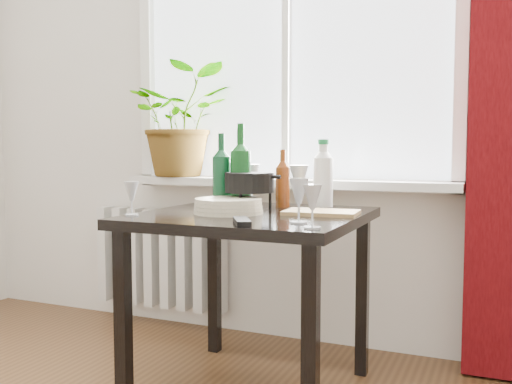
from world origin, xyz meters
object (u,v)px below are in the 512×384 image
at_px(wineglass_front_right, 299,200).
at_px(plate_stack, 228,206).
at_px(wineglass_far_right, 312,206).
at_px(tv_remote, 242,221).
at_px(potted_plant, 182,121).
at_px(wineglass_back_center, 299,187).
at_px(wine_bottle_left, 222,170).
at_px(wine_bottle_right, 241,166).
at_px(fondue_pot, 249,192).
at_px(cleaning_bottle, 323,172).
at_px(wineglass_front_left, 132,198).
at_px(cutting_board, 321,212).
at_px(wineglass_back_left, 251,184).
at_px(table, 253,235).
at_px(radiator, 160,258).
at_px(bottle_amber, 283,178).

height_order(wineglass_front_right, plate_stack, wineglass_front_right).
distance_m(wineglass_far_right, tv_remote, 0.26).
distance_m(potted_plant, wineglass_back_center, 0.99).
bearing_deg(wine_bottle_left, wine_bottle_right, -1.66).
relative_size(wineglass_front_right, fondue_pot, 0.68).
bearing_deg(cleaning_bottle, wineglass_front_left, -132.86).
distance_m(fondue_pot, tv_remote, 0.42).
bearing_deg(cutting_board, wineglass_far_right, -77.16).
distance_m(wineglass_back_left, wineglass_front_left, 0.64).
height_order(cleaning_bottle, tv_remote, cleaning_bottle).
bearing_deg(table, potted_plant, 138.12).
relative_size(wineglass_front_right, wineglass_back_left, 0.83).
xyz_separation_m(cleaning_bottle, fondue_pot, (-0.23, -0.28, -0.07)).
relative_size(wineglass_front_right, plate_stack, 0.57).
relative_size(potted_plant, wineglass_back_left, 3.16).
xyz_separation_m(radiator, potted_plant, (0.16, -0.01, 0.76)).
bearing_deg(wine_bottle_left, wineglass_back_left, 81.32).
height_order(table, cutting_board, cutting_board).
distance_m(wineglass_far_right, wineglass_front_left, 0.75).
xyz_separation_m(wine_bottle_left, wineglass_front_left, (-0.20, -0.36, -0.10)).
distance_m(wineglass_front_left, tv_remote, 0.49).
height_order(wineglass_front_right, wineglass_front_left, wineglass_front_right).
distance_m(wineglass_far_right, wineglass_back_left, 0.84).
bearing_deg(fondue_pot, cutting_board, -23.31).
bearing_deg(cleaning_bottle, wineglass_back_center, -106.93).
bearing_deg(bottle_amber, fondue_pot, -110.59).
bearing_deg(tv_remote, wineglass_front_left, 143.16).
bearing_deg(wineglass_back_left, wineglass_back_center, -28.44).
xyz_separation_m(potted_plant, cleaning_bottle, (0.88, -0.28, -0.25)).
relative_size(wine_bottle_right, cutting_board, 1.30).
bearing_deg(wine_bottle_right, plate_stack, -83.48).
height_order(wineglass_far_right, wineglass_back_left, wineglass_back_left).
distance_m(wineglass_back_center, tv_remote, 0.50).
distance_m(radiator, wineglass_front_left, 1.10).
bearing_deg(bottle_amber, wineglass_front_right, -63.28).
bearing_deg(potted_plant, fondue_pot, -40.56).
height_order(wineglass_far_right, tv_remote, wineglass_far_right).
bearing_deg(table, bottle_amber, 83.29).
distance_m(potted_plant, plate_stack, 0.99).
bearing_deg(fondue_pot, wineglass_back_center, 9.10).
xyz_separation_m(wine_bottle_right, wineglass_front_left, (-0.29, -0.36, -0.12)).
relative_size(wine_bottle_right, cleaning_bottle, 1.21).
xyz_separation_m(wineglass_front_right, fondue_pot, (-0.32, 0.29, 0.00)).
bearing_deg(wine_bottle_right, cutting_board, -5.33).
bearing_deg(fondue_pot, wineglass_far_right, -66.49).
relative_size(table, plate_stack, 3.09).
bearing_deg(wineglass_back_left, potted_plant, 151.32).
distance_m(wineglass_back_left, tv_remote, 0.70).
height_order(potted_plant, plate_stack, potted_plant).
bearing_deg(cleaning_bottle, tv_remote, -97.21).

